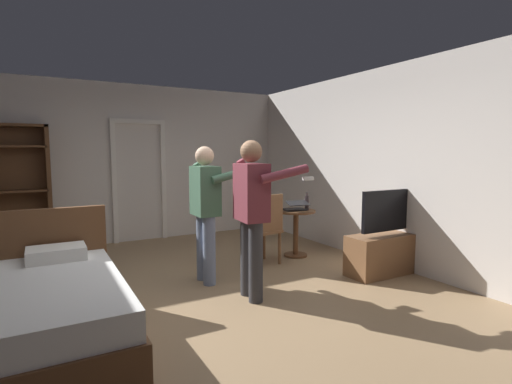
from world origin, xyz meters
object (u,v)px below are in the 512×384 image
object	(u,v)px
person_striped_shirt	(206,205)
suitcase_dark	(52,250)
person_blue_shirt	(252,208)
bookshelf	(18,186)
bed	(8,318)
laptop	(296,207)
side_table	(296,225)
bottle_on_table	(307,203)
wooden_chair	(266,226)
tv_flatscreen	(387,249)

from	to	relation	value
person_striped_shirt	suitcase_dark	size ratio (longest dim) A/B	3.68
person_striped_shirt	person_blue_shirt	bearing A→B (deg)	-72.48
bookshelf	person_striped_shirt	bearing A→B (deg)	-51.35
bed	laptop	distance (m)	3.81
side_table	bed	bearing A→B (deg)	-159.90
bottle_on_table	wooden_chair	world-z (taller)	wooden_chair
bookshelf	suitcase_dark	distance (m)	1.17
side_table	bottle_on_table	bearing A→B (deg)	-29.74
suitcase_dark	bottle_on_table	bearing A→B (deg)	-26.54
tv_flatscreen	bed	bearing A→B (deg)	-179.27
bottle_on_table	person_striped_shirt	size ratio (longest dim) A/B	0.16
tv_flatscreen	suitcase_dark	bearing A→B (deg)	144.59
wooden_chair	person_striped_shirt	bearing A→B (deg)	-164.76
bottle_on_table	suitcase_dark	world-z (taller)	bottle_on_table
side_table	laptop	bearing A→B (deg)	-132.24
tv_flatscreen	bottle_on_table	size ratio (longest dim) A/B	4.19
wooden_chair	person_striped_shirt	size ratio (longest dim) A/B	0.61
tv_flatscreen	wooden_chair	world-z (taller)	tv_flatscreen
person_blue_shirt	person_striped_shirt	bearing A→B (deg)	107.52
bed	person_blue_shirt	world-z (taller)	person_blue_shirt
suitcase_dark	tv_flatscreen	bearing A→B (deg)	-37.97
wooden_chair	person_blue_shirt	xyz separation A→B (m)	(-0.76, -1.00, 0.43)
side_table	person_striped_shirt	distance (m)	1.74
tv_flatscreen	person_blue_shirt	xyz separation A→B (m)	(-1.93, 0.09, 0.66)
bed	wooden_chair	bearing A→B (deg)	21.07
wooden_chair	person_blue_shirt	distance (m)	1.33
person_striped_shirt	side_table	bearing A→B (deg)	15.27
bed	bookshelf	xyz separation A→B (m)	(-0.02, 3.39, 0.76)
side_table	wooden_chair	xyz separation A→B (m)	(-0.62, -0.17, 0.08)
side_table	person_striped_shirt	xyz separation A→B (m)	(-1.61, -0.44, 0.47)
bookshelf	laptop	world-z (taller)	bookshelf
bottle_on_table	person_striped_shirt	xyz separation A→B (m)	(-1.75, -0.36, 0.12)
bed	wooden_chair	size ratio (longest dim) A/B	1.93
laptop	wooden_chair	xyz separation A→B (m)	(-0.59, -0.13, -0.21)
wooden_chair	bookshelf	bearing A→B (deg)	143.21
tv_flatscreen	side_table	size ratio (longest dim) A/B	1.60
bookshelf	laptop	distance (m)	4.17
tv_flatscreen	person_striped_shirt	distance (m)	2.39
laptop	wooden_chair	size ratio (longest dim) A/B	0.39
bed	side_table	world-z (taller)	bed
tv_flatscreen	person_striped_shirt	bearing A→B (deg)	159.15
suitcase_dark	bed	bearing A→B (deg)	-100.39
bookshelf	suitcase_dark	bearing A→B (deg)	-58.59
side_table	person_blue_shirt	world-z (taller)	person_blue_shirt
wooden_chair	laptop	bearing A→B (deg)	12.38
wooden_chair	person_blue_shirt	size ratio (longest dim) A/B	0.59
tv_flatscreen	laptop	world-z (taller)	tv_flatscreen
side_table	person_striped_shirt	size ratio (longest dim) A/B	0.43
suitcase_dark	wooden_chair	bearing A→B (deg)	-33.99
bottle_on_table	person_blue_shirt	bearing A→B (deg)	-144.42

